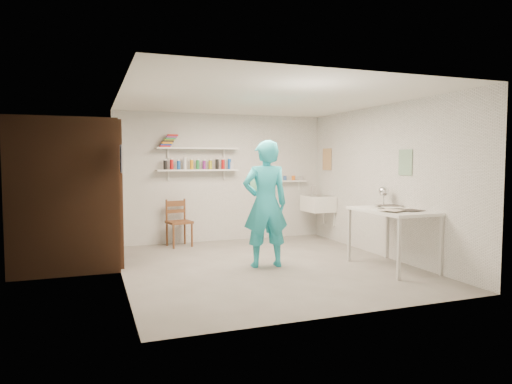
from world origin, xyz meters
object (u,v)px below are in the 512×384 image
object	(u,v)px
belfast_sink	(318,204)
work_table	(392,239)
man	(265,204)
desk_lamp	(384,191)
wooden_chair	(179,222)
wall_clock	(259,182)

from	to	relation	value
belfast_sink	work_table	xyz separation A→B (m)	(-0.11, -2.44, -0.28)
man	desk_lamp	world-z (taller)	man
work_table	desk_lamp	size ratio (longest dim) A/B	8.00
belfast_sink	wooden_chair	world-z (taller)	wooden_chair
man	desk_lamp	bearing A→B (deg)	179.04
wall_clock	work_table	xyz separation A→B (m)	(1.67, -0.93, -0.79)
wooden_chair	work_table	size ratio (longest dim) A/B	0.69
desk_lamp	belfast_sink	bearing A→B (deg)	92.88
wall_clock	wooden_chair	distance (m)	2.09
wall_clock	wooden_chair	bearing A→B (deg)	121.81
belfast_sink	desk_lamp	bearing A→B (deg)	-87.12
wall_clock	belfast_sink	bearing A→B (deg)	45.78
belfast_sink	desk_lamp	size ratio (longest dim) A/B	3.82
man	wooden_chair	bearing A→B (deg)	-60.26
wall_clock	desk_lamp	xyz separation A→B (m)	(1.88, -0.43, -0.15)
man	desk_lamp	xyz separation A→B (m)	(1.86, -0.21, 0.15)
belfast_sink	desk_lamp	distance (m)	1.98
man	belfast_sink	bearing A→B (deg)	-130.01
wooden_chair	work_table	bearing A→B (deg)	-57.82
man	wooden_chair	world-z (taller)	man
wall_clock	wooden_chair	size ratio (longest dim) A/B	0.38
belfast_sink	work_table	bearing A→B (deg)	-92.58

